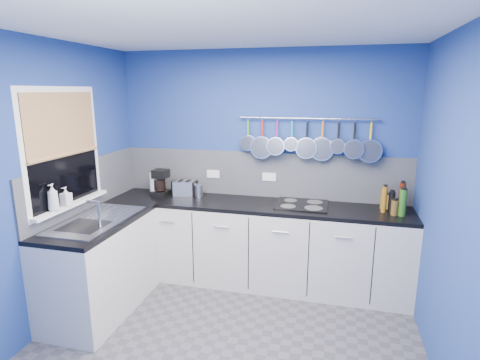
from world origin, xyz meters
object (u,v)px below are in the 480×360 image
at_px(canister, 199,191).
at_px(hob, 302,205).
at_px(soap_bottle_b, 66,196).
at_px(paper_towel, 155,184).
at_px(soap_bottle_a, 53,197).
at_px(coffee_maker, 160,183).
at_px(toaster, 185,188).

height_order(canister, hob, canister).
distance_m(soap_bottle_b, paper_towel, 1.10).
xyz_separation_m(canister, hob, (1.16, -0.06, -0.06)).
relative_size(soap_bottle_a, coffee_maker, 0.81).
bearing_deg(soap_bottle_b, coffee_maker, 67.33).
relative_size(soap_bottle_a, paper_towel, 0.94).
xyz_separation_m(paper_towel, coffee_maker, (0.08, -0.01, 0.02)).
bearing_deg(coffee_maker, soap_bottle_a, -106.23).
bearing_deg(soap_bottle_a, canister, 55.30).
height_order(soap_bottle_a, coffee_maker, soap_bottle_a).
bearing_deg(canister, paper_towel, -174.87).
bearing_deg(coffee_maker, toaster, 21.81).
height_order(soap_bottle_a, toaster, soap_bottle_a).
relative_size(soap_bottle_b, canister, 1.24).
xyz_separation_m(paper_towel, hob, (1.66, -0.01, -0.12)).
xyz_separation_m(soap_bottle_b, paper_towel, (0.35, 1.04, -0.11)).
distance_m(canister, hob, 1.16).
height_order(coffee_maker, hob, coffee_maker).
relative_size(soap_bottle_a, canister, 1.72).
bearing_deg(hob, paper_towel, 179.64).
relative_size(toaster, canister, 1.83).
relative_size(paper_towel, canister, 1.84).
bearing_deg(canister, coffee_maker, -172.23).
distance_m(soap_bottle_a, coffee_maker, 1.27).
xyz_separation_m(soap_bottle_b, toaster, (0.69, 1.11, -0.15)).
distance_m(soap_bottle_a, toaster, 1.46).
height_order(paper_towel, canister, paper_towel).
height_order(soap_bottle_a, soap_bottle_b, soap_bottle_a).
bearing_deg(paper_towel, soap_bottle_b, -108.78).
xyz_separation_m(soap_bottle_a, coffee_maker, (0.43, 1.19, -0.12)).
xyz_separation_m(toaster, hob, (1.33, -0.08, -0.08)).
bearing_deg(soap_bottle_b, soap_bottle_a, -90.00).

